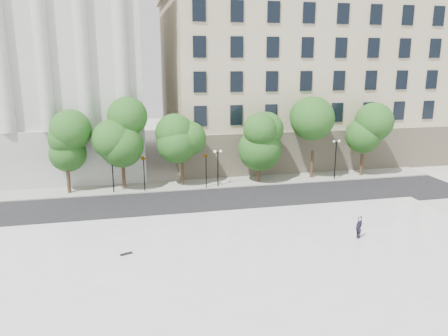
{
  "coord_description": "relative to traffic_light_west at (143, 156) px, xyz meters",
  "views": [
    {
      "loc": [
        -3.62,
        -20.5,
        12.95
      ],
      "look_at": [
        3.1,
        10.0,
        5.22
      ],
      "focal_mm": 35.0,
      "sensor_mm": 36.0,
      "label": 1
    }
  ],
  "objects": [
    {
      "name": "street_trees",
      "position": [
        10.12,
        1.31,
        1.39
      ],
      "size": [
        35.76,
        4.49,
        7.87
      ],
      "color": "#382619",
      "rests_on": "ground"
    },
    {
      "name": "far_sidewalk",
      "position": [
        2.35,
        1.7,
        -3.72
      ],
      "size": [
        60.0,
        4.0,
        0.12
      ],
      "primitive_type": "cube",
      "color": "#B3B0A6",
      "rests_on": "ground"
    },
    {
      "name": "ground",
      "position": [
        2.35,
        -22.3,
        -3.78
      ],
      "size": [
        160.0,
        160.0,
        0.0
      ],
      "primitive_type": "plane",
      "color": "beige",
      "rests_on": "ground"
    },
    {
      "name": "building_east",
      "position": [
        22.35,
        16.61,
        7.36
      ],
      "size": [
        36.0,
        26.15,
        23.0
      ],
      "color": "beige",
      "rests_on": "ground"
    },
    {
      "name": "traffic_light_east",
      "position": [
        6.28,
        0.0,
        -0.06
      ],
      "size": [
        0.64,
        1.82,
        4.22
      ],
      "color": "black",
      "rests_on": "ground"
    },
    {
      "name": "street",
      "position": [
        2.35,
        -4.3,
        -3.77
      ],
      "size": [
        60.0,
        8.0,
        0.02
      ],
      "primitive_type": "cube",
      "color": "black",
      "rests_on": "ground"
    },
    {
      "name": "lamp_posts",
      "position": [
        2.57,
        0.3,
        -0.89
      ],
      "size": [
        37.88,
        0.28,
        4.51
      ],
      "color": "black",
      "rests_on": "ground"
    },
    {
      "name": "building_west",
      "position": [
        -14.65,
        16.27,
        9.11
      ],
      "size": [
        31.5,
        27.65,
        25.6
      ],
      "color": "beige",
      "rests_on": "ground"
    },
    {
      "name": "skateboard",
      "position": [
        -1.86,
        -15.37,
        -3.29
      ],
      "size": [
        0.83,
        0.48,
        0.08
      ],
      "primitive_type": "cube",
      "rotation": [
        0.0,
        0.0,
        0.36
      ],
      "color": "black",
      "rests_on": "plaza"
    },
    {
      "name": "plaza",
      "position": [
        2.35,
        -19.3,
        -3.55
      ],
      "size": [
        44.0,
        22.0,
        0.45
      ],
      "primitive_type": "cube",
      "color": "white",
      "rests_on": "ground"
    },
    {
      "name": "traffic_light_west",
      "position": [
        0.0,
        0.0,
        0.0
      ],
      "size": [
        1.2,
        1.94,
        4.28
      ],
      "color": "black",
      "rests_on": "ground"
    },
    {
      "name": "person_lying",
      "position": [
        14.53,
        -16.21,
        -3.11
      ],
      "size": [
        1.08,
        1.74,
        0.45
      ],
      "primitive_type": "imported",
      "rotation": [
        -1.54,
        0.0,
        0.32
      ],
      "color": "black",
      "rests_on": "plaza"
    }
  ]
}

